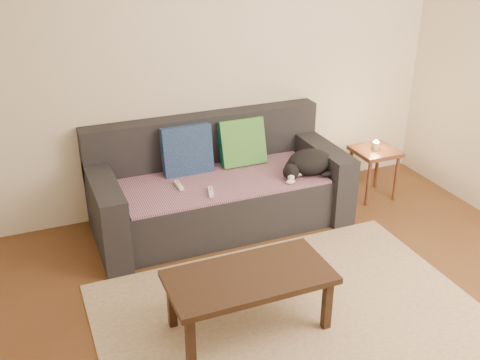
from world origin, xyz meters
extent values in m
plane|color=brown|center=(0.00, 0.00, 0.00)|extent=(4.50, 4.50, 0.00)
cube|color=beige|center=(0.00, 2.00, 1.30)|extent=(4.50, 0.04, 2.60)
cube|color=#232328|center=(0.00, 1.50, 0.21)|extent=(1.70, 0.78, 0.42)
cube|color=#232328|center=(0.00, 1.90, 0.65)|extent=(2.10, 0.18, 0.45)
cube|color=#232328|center=(-0.95, 1.50, 0.30)|extent=(0.20, 0.90, 0.60)
cube|color=#232328|center=(0.95, 1.50, 0.30)|extent=(0.20, 0.90, 0.60)
cube|color=#4E2B52|center=(0.00, 1.48, 0.43)|extent=(1.66, 0.74, 0.02)
cube|color=#101F48|center=(-0.21, 1.74, 0.63)|extent=(0.42, 0.17, 0.43)
cube|color=#0E5A45|center=(0.29, 1.74, 0.63)|extent=(0.40, 0.21, 0.41)
ellipsoid|color=black|center=(0.73, 1.32, 0.54)|extent=(0.47, 0.41, 0.21)
sphere|color=black|center=(0.53, 1.26, 0.51)|extent=(0.17, 0.17, 0.14)
sphere|color=white|center=(0.50, 1.21, 0.49)|extent=(0.07, 0.07, 0.06)
ellipsoid|color=black|center=(0.84, 1.17, 0.48)|extent=(0.17, 0.10, 0.05)
cube|color=white|center=(-0.37, 1.48, 0.46)|extent=(0.04, 0.15, 0.03)
cube|color=white|center=(-0.17, 1.27, 0.46)|extent=(0.07, 0.15, 0.03)
cube|color=brown|center=(1.51, 1.49, 0.45)|extent=(0.38, 0.38, 0.04)
cylinder|color=brown|center=(1.35, 1.33, 0.22)|extent=(0.03, 0.03, 0.43)
cylinder|color=brown|center=(1.66, 1.33, 0.22)|extent=(0.03, 0.03, 0.43)
cylinder|color=brown|center=(1.35, 1.64, 0.22)|extent=(0.03, 0.03, 0.43)
cylinder|color=brown|center=(1.66, 1.64, 0.22)|extent=(0.03, 0.03, 0.43)
cylinder|color=beige|center=(1.51, 1.49, 0.51)|extent=(0.06, 0.06, 0.07)
sphere|color=#FFBF59|center=(1.51, 1.49, 0.55)|extent=(0.02, 0.02, 0.02)
cube|color=tan|center=(0.00, 0.15, 0.01)|extent=(2.50, 1.80, 0.01)
cube|color=black|center=(-0.30, 0.20, 0.39)|extent=(1.03, 0.51, 0.04)
cube|color=black|center=(-0.75, 0.00, 0.18)|extent=(0.05, 0.05, 0.37)
cube|color=black|center=(0.15, 0.00, 0.18)|extent=(0.05, 0.05, 0.37)
cube|color=black|center=(-0.75, 0.39, 0.18)|extent=(0.05, 0.05, 0.37)
cube|color=black|center=(0.15, 0.39, 0.18)|extent=(0.05, 0.05, 0.37)
camera|label=1|loc=(-1.44, -2.44, 2.42)|focal=42.00mm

